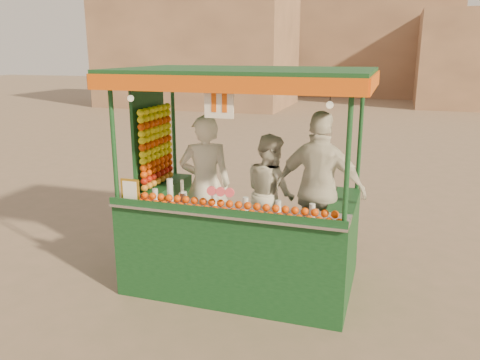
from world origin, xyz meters
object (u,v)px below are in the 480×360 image
(vendor_middle, at_px, (270,193))
(juice_cart, at_px, (235,220))
(vendor_left, at_px, (205,184))
(vendor_right, at_px, (320,190))

(vendor_middle, bearing_deg, juice_cart, 111.52)
(vendor_left, relative_size, vendor_right, 0.95)
(vendor_left, relative_size, vendor_middle, 1.16)
(vendor_left, height_order, vendor_middle, vendor_left)
(juice_cart, height_order, vendor_right, juice_cart)
(vendor_right, bearing_deg, vendor_middle, -14.67)
(juice_cart, distance_m, vendor_middle, 0.69)
(juice_cart, distance_m, vendor_right, 1.13)
(vendor_left, bearing_deg, vendor_middle, 179.21)
(juice_cart, xyz_separation_m, vendor_left, (-0.50, 0.25, 0.36))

